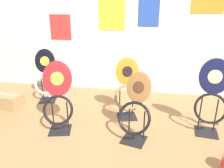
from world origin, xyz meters
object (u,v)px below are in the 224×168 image
(toilet_seat_display_woodgrain, at_px, (135,112))
(toilet_seat_display_jazz_black, at_px, (46,78))
(toilet_seat_display_navy_moon, at_px, (211,100))
(toilet_seat_display_orange_sun, at_px, (127,91))
(toilet_seat_display_crimson_swirl, at_px, (58,99))
(storage_box, at_px, (9,101))

(toilet_seat_display_woodgrain, height_order, toilet_seat_display_jazz_black, toilet_seat_display_jazz_black)
(toilet_seat_display_navy_moon, bearing_deg, toilet_seat_display_orange_sun, 167.37)
(toilet_seat_display_orange_sun, bearing_deg, toilet_seat_display_navy_moon, -12.63)
(toilet_seat_display_crimson_swirl, xyz_separation_m, storage_box, (-1.10, 0.50, -0.34))
(toilet_seat_display_woodgrain, height_order, toilet_seat_display_crimson_swirl, toilet_seat_display_crimson_swirl)
(toilet_seat_display_jazz_black, distance_m, storage_box, 0.69)
(toilet_seat_display_navy_moon, distance_m, storage_box, 3.06)
(toilet_seat_display_crimson_swirl, bearing_deg, toilet_seat_display_jazz_black, 124.71)
(toilet_seat_display_woodgrain, height_order, storage_box, toilet_seat_display_woodgrain)
(toilet_seat_display_woodgrain, xyz_separation_m, toilet_seat_display_jazz_black, (-1.61, 0.94, 0.02))
(toilet_seat_display_woodgrain, distance_m, toilet_seat_display_orange_sun, 0.60)
(toilet_seat_display_woodgrain, relative_size, storage_box, 1.87)
(toilet_seat_display_crimson_swirl, height_order, toilet_seat_display_navy_moon, toilet_seat_display_navy_moon)
(toilet_seat_display_woodgrain, bearing_deg, storage_box, 165.10)
(storage_box, bearing_deg, toilet_seat_display_navy_moon, -4.31)
(storage_box, bearing_deg, toilet_seat_display_jazz_black, 36.89)
(toilet_seat_display_crimson_swirl, xyz_separation_m, toilet_seat_display_orange_sun, (0.84, 0.51, -0.03))
(toilet_seat_display_crimson_swirl, distance_m, toilet_seat_display_navy_moon, 1.95)
(toilet_seat_display_crimson_swirl, xyz_separation_m, toilet_seat_display_jazz_black, (-0.60, 0.87, -0.04))
(toilet_seat_display_jazz_black, height_order, toilet_seat_display_orange_sun, toilet_seat_display_orange_sun)
(toilet_seat_display_jazz_black, relative_size, storage_box, 1.96)
(toilet_seat_display_jazz_black, bearing_deg, storage_box, -143.11)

